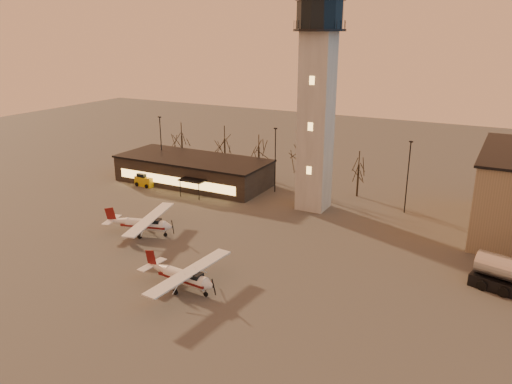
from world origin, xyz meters
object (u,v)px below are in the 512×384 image
control_tower (317,92)px  service_cart (145,181)px  cessna_front (187,280)px  cessna_rear (147,226)px  terminal (193,170)px

control_tower → service_cart: bearing=-173.9°
control_tower → cessna_front: size_ratio=2.84×
control_tower → service_cart: size_ratio=9.61×
cessna_front → cessna_rear: cessna_rear is taller
terminal → service_cart: size_ratio=7.49×
control_tower → service_cart: (-28.06, -2.99, -15.53)m
control_tower → cessna_rear: bearing=-127.0°
control_tower → cessna_rear: size_ratio=2.76×
cessna_rear → terminal: bearing=94.9°
control_tower → terminal: (-21.99, 1.98, -14.17)m
control_tower → terminal: size_ratio=1.28×
control_tower → terminal: 26.24m
terminal → cessna_rear: bearing=-69.9°
control_tower → cessna_rear: control_tower is taller
terminal → service_cart: 7.96m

